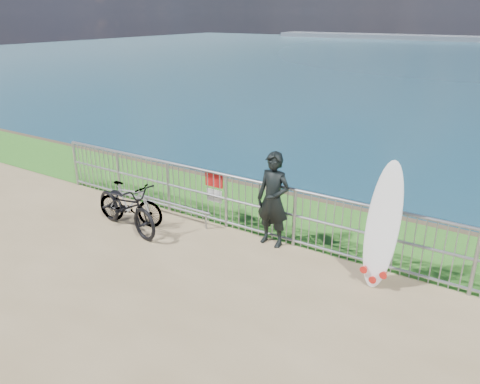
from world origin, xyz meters
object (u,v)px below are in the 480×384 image
Objects in this scene: surfboard at (382,230)px; bicycle_near at (126,206)px; bicycle_far at (130,204)px; surfer at (273,200)px.

surfboard is 4.84m from bicycle_near.
bicycle_near reaches higher than bicycle_far.
surfer is 0.92× the size of bicycle_near.
bicycle_far is (-2.84, -0.79, -0.44)m from surfer.
surfer is 1.19× the size of bicycle_far.
surfer is 2.92m from bicycle_near.
surfboard is 4.95m from bicycle_far.
bicycle_near is at bearing -171.09° from surfboard.
surfboard reaches higher than bicycle_far.
surfboard is 1.36× the size of bicycle_far.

